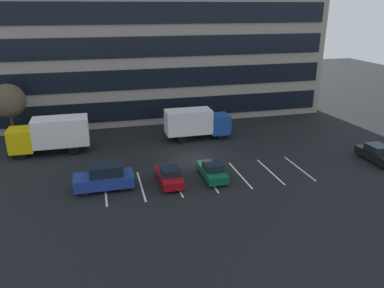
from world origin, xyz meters
The scene contains 10 objects.
ground_plane centered at (0.00, 0.00, 0.00)m, with size 120.00×120.00×0.00m, color black.
office_building centered at (0.00, 17.95, 10.80)m, with size 40.22×12.18×21.60m.
lot_markings centered at (0.00, -4.15, 0.00)m, with size 16.94×5.40×0.01m.
box_truck_blue centered at (1.64, 5.81, 1.83)m, with size 7.01×2.32×3.25m.
box_truck_yellow centered at (-13.01, 5.27, 1.95)m, with size 7.48×2.48×3.47m.
sedan_black centered at (16.13, -4.46, 0.72)m, with size 1.79×4.29×1.53m.
sedan_forest centered at (0.31, -4.15, 0.67)m, with size 1.65×3.94×1.41m.
sedan_maroon centered at (-3.31, -4.21, 0.67)m, with size 1.65×3.94×1.41m.
suv_navy centered at (-8.39, -3.94, 1.00)m, with size 4.56×1.93×2.06m.
bare_tree centered at (-17.00, 8.80, 4.60)m, with size 3.36×3.36×6.31m.
Camera 1 is at (-8.45, -31.35, 13.50)m, focal length 35.28 mm.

